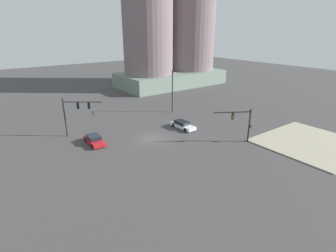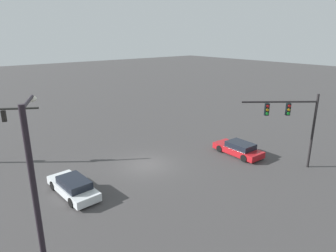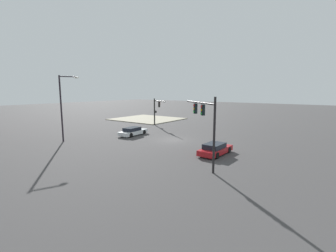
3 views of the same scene
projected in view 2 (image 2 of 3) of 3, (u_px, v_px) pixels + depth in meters
The scene contains 5 objects.
ground_plane at pixel (146, 165), 24.80m from camera, with size 197.26×197.26×0.00m, color #413F3F.
traffic_signal_near_corner at pixel (293, 117), 23.12m from camera, with size 4.81×3.76×6.13m.
streetlamp_curved_arm at pixel (38, 204), 10.18m from camera, with size 1.17×2.31×8.46m.
sedan_car_approaching at pixel (73, 187), 20.09m from camera, with size 2.02×4.88×1.21m.
sedan_car_waiting_far at pixel (239, 149), 26.78m from camera, with size 2.05×4.62×1.21m.
Camera 2 is at (12.94, 18.77, 10.46)m, focal length 31.51 mm.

